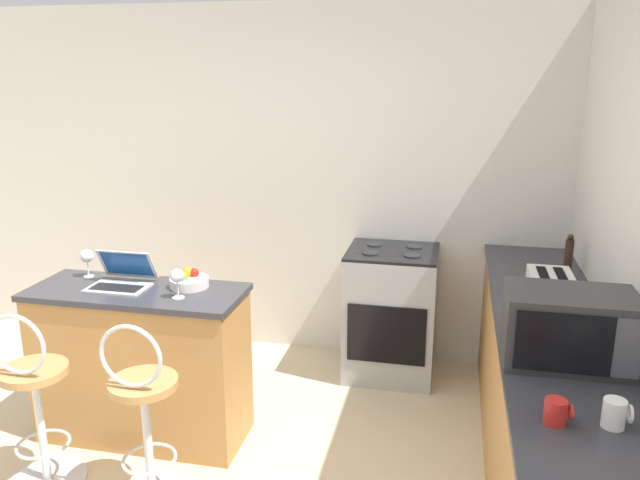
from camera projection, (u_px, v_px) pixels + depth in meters
The scene contains 16 objects.
wall_back at pixel (285, 184), 4.69m from camera, with size 12.00×0.06×2.60m.
breakfast_bar at pixel (142, 363), 3.67m from camera, with size 1.24×0.50×0.93m.
counter_right at pixel (546, 404), 3.22m from camera, with size 0.58×2.78×0.93m.
bar_stool_near at pixel (36, 405), 3.21m from camera, with size 0.40×0.40×1.00m.
bar_stool_far at pixel (144, 419), 3.08m from camera, with size 0.40×0.40×1.00m.
laptop at pixel (122, 277), 3.59m from camera, with size 0.34×0.28×0.20m.
microwave at pixel (569, 328), 2.63m from camera, with size 0.53×0.34×0.31m.
toaster at pixel (550, 290), 3.25m from camera, with size 0.24×0.31×0.19m.
stove_range at pixel (391, 313), 4.43m from camera, with size 0.62×0.57×0.94m.
mug_blue at pixel (547, 277), 3.62m from camera, with size 0.10×0.08×0.09m.
mug_white at pixel (615, 413), 2.17m from camera, with size 0.10×0.08×0.10m.
mug_red at pixel (556, 412), 2.20m from camera, with size 0.10×0.08×0.09m.
wine_glass_tall at pixel (177, 277), 3.38m from camera, with size 0.08×0.08×0.17m.
fruit_bowl at pixel (189, 281), 3.58m from camera, with size 0.22×0.22×0.11m.
wine_glass_short at pixel (87, 257), 3.73m from camera, with size 0.08×0.08×0.17m.
pepper_mill at pixel (569, 255), 3.79m from camera, with size 0.05×0.05×0.25m.
Camera 1 is at (1.24, -2.19, 2.14)m, focal length 35.00 mm.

